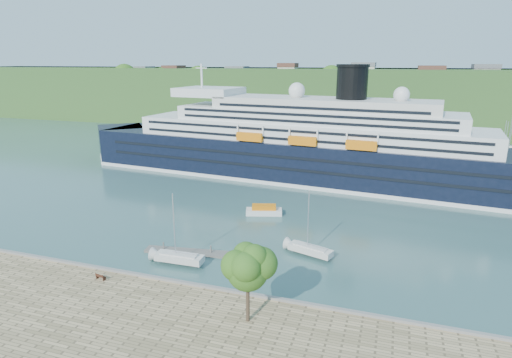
{
  "coord_description": "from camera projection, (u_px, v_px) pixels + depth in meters",
  "views": [
    {
      "loc": [
        24.59,
        -41.63,
        27.05
      ],
      "look_at": [
        0.91,
        30.0,
        6.17
      ],
      "focal_mm": 30.0,
      "sensor_mm": 36.0,
      "label": 1
    }
  ],
  "objects": [
    {
      "name": "cruise_ship",
      "position": [
        296.0,
        123.0,
        99.1
      ],
      "size": [
        119.08,
        27.78,
        26.5
      ],
      "primitive_type": null,
      "rotation": [
        0.0,
        0.0,
        -0.09
      ],
      "color": "black",
      "rests_on": "ground"
    },
    {
      "name": "park_bench",
      "position": [
        101.0,
        276.0,
        52.66
      ],
      "size": [
        1.45,
        0.78,
        0.88
      ],
      "primitive_type": null,
      "rotation": [
        0.0,
        0.0,
        -0.16
      ],
      "color": "#4B2415",
      "rests_on": "promenade"
    },
    {
      "name": "promenade_tree",
      "position": [
        248.0,
        280.0,
        43.17
      ],
      "size": [
        5.67,
        5.67,
        9.4
      ],
      "primitive_type": null,
      "color": "#305C18",
      "rests_on": "promenade"
    },
    {
      "name": "sailboat_white_near",
      "position": [
        178.0,
        232.0,
        57.55
      ],
      "size": [
        7.57,
        2.29,
        9.72
      ],
      "primitive_type": null,
      "rotation": [
        0.0,
        0.0,
        0.03
      ],
      "color": "silver",
      "rests_on": "ground"
    },
    {
      "name": "sailboat_white_far",
      "position": [
        311.0,
        226.0,
        60.16
      ],
      "size": [
        7.48,
        4.06,
        9.31
      ],
      "primitive_type": null,
      "rotation": [
        0.0,
        0.0,
        -0.3
      ],
      "color": "silver",
      "rests_on": "ground"
    },
    {
      "name": "ground",
      "position": [
        173.0,
        288.0,
        52.75
      ],
      "size": [
        400.0,
        400.0,
        0.0
      ],
      "primitive_type": "plane",
      "color": "#2D5050",
      "rests_on": "ground"
    },
    {
      "name": "tender_launch",
      "position": [
        264.0,
        210.0,
        77.78
      ],
      "size": [
        6.95,
        4.05,
        1.82
      ],
      "primitive_type": null,
      "rotation": [
        0.0,
        0.0,
        0.29
      ],
      "color": "orange",
      "rests_on": "ground"
    },
    {
      "name": "far_hillside",
      "position": [
        338.0,
        98.0,
        182.23
      ],
      "size": [
        400.0,
        50.0,
        24.0
      ],
      "primitive_type": "cube",
      "color": "#2B5020",
      "rests_on": "ground"
    },
    {
      "name": "floating_pontoon",
      "position": [
        199.0,
        253.0,
        62.02
      ],
      "size": [
        16.27,
        4.33,
        0.36
      ],
      "primitive_type": null,
      "rotation": [
        0.0,
        0.0,
        0.15
      ],
      "color": "#68645C",
      "rests_on": "ground"
    },
    {
      "name": "quay_coping",
      "position": [
        172.0,
        280.0,
        52.26
      ],
      "size": [
        220.0,
        0.5,
        0.3
      ],
      "primitive_type": "cube",
      "color": "slate",
      "rests_on": "promenade"
    }
  ]
}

